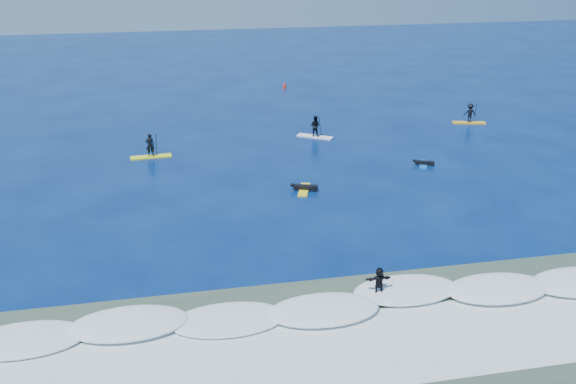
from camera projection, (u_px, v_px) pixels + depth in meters
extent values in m
plane|color=#04194E|center=(329.00, 212.00, 36.98)|extent=(160.00, 160.00, 0.00)
cube|color=#374B3D|center=(425.00, 356.00, 24.24)|extent=(90.00, 13.00, 0.01)
cube|color=white|center=(388.00, 302.00, 27.88)|extent=(40.00, 6.00, 0.30)
cube|color=silver|center=(414.00, 341.00, 25.15)|extent=(34.00, 5.00, 0.02)
cube|color=yellow|center=(151.00, 157.00, 46.15)|extent=(2.96, 0.93, 0.10)
imported|color=black|center=(150.00, 145.00, 45.82)|extent=(0.64, 0.44, 1.67)
cylinder|color=black|center=(156.00, 145.00, 45.95)|extent=(0.09, 0.67, 1.95)
cube|color=black|center=(157.00, 157.00, 46.29)|extent=(0.12, 0.03, 0.29)
cube|color=white|center=(315.00, 137.00, 50.81)|extent=(2.76, 2.21, 0.10)
imported|color=black|center=(315.00, 126.00, 50.49)|extent=(1.01, 0.97, 1.65)
cylinder|color=black|center=(320.00, 127.00, 50.35)|extent=(0.41, 0.57, 1.92)
cube|color=black|center=(320.00, 138.00, 50.69)|extent=(0.11, 0.03, 0.29)
cube|color=gold|center=(469.00, 123.00, 54.63)|extent=(2.88, 1.37, 0.09)
imported|color=black|center=(470.00, 113.00, 54.32)|extent=(1.15, 0.84, 1.60)
cylinder|color=black|center=(475.00, 114.00, 54.32)|extent=(0.20, 0.63, 1.87)
cube|color=black|center=(474.00, 124.00, 54.65)|extent=(0.11, 0.03, 0.28)
cube|color=yellow|center=(304.00, 190.00, 40.12)|extent=(1.25, 2.25, 0.10)
cube|color=black|center=(306.00, 187.00, 40.04)|extent=(1.55, 0.86, 0.25)
sphere|color=black|center=(292.00, 185.00, 40.10)|extent=(0.25, 0.25, 0.25)
cube|color=#165AA8|center=(423.00, 165.00, 44.54)|extent=(1.20, 1.93, 0.09)
cube|color=black|center=(425.00, 163.00, 44.47)|extent=(1.33, 0.82, 0.22)
sphere|color=black|center=(414.00, 161.00, 44.57)|extent=(0.22, 0.22, 0.22)
cube|color=silver|center=(378.00, 294.00, 28.07)|extent=(1.87, 0.52, 0.10)
imported|color=black|center=(379.00, 281.00, 27.82)|extent=(1.16, 0.37, 1.25)
cylinder|color=red|center=(285.00, 86.00, 66.98)|extent=(0.30, 0.30, 0.48)
cone|color=red|center=(285.00, 83.00, 66.84)|extent=(0.21, 0.21, 0.23)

